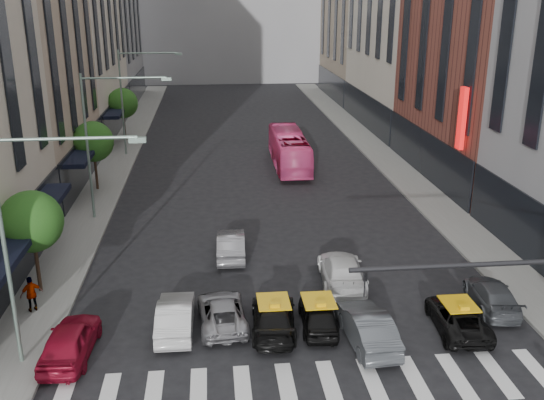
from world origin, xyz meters
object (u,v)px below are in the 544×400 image
object	(u,v)px
taxi_center	(318,314)
bus	(289,149)
streetlamp_far	(132,89)
car_white_front	(175,316)
taxi_left	(273,316)
streetlamp_near	(28,220)
car_red	(70,340)
pedestrian_far	(32,294)
streetlamp_mid	(102,127)

from	to	relation	value
taxi_center	bus	bearing A→B (deg)	-91.21
streetlamp_far	bus	xyz separation A→B (m)	(12.91, -5.02, -4.44)
car_white_front	taxi_left	distance (m)	4.15
streetlamp_near	car_white_front	bearing A→B (deg)	21.50
car_red	taxi_left	bearing A→B (deg)	-168.19
taxi_left	car_red	bearing A→B (deg)	13.17
car_red	streetlamp_near	bearing A→B (deg)	24.36
streetlamp_far	streetlamp_near	bearing A→B (deg)	-90.00
streetlamp_near	pedestrian_far	world-z (taller)	streetlamp_near
car_white_front	bus	xyz separation A→B (m)	(8.07, 25.08, 0.77)
streetlamp_near	car_red	size ratio (longest dim) A/B	2.10
streetlamp_far	streetlamp_mid	bearing A→B (deg)	-90.00
taxi_left	car_white_front	bearing A→B (deg)	-0.35
streetlamp_far	car_red	world-z (taller)	streetlamp_far
streetlamp_mid	bus	world-z (taller)	streetlamp_mid
taxi_center	pedestrian_far	size ratio (longest dim) A/B	2.24
car_white_front	pedestrian_far	bearing A→B (deg)	-17.42
taxi_left	taxi_center	xyz separation A→B (m)	(1.92, -0.02, -0.02)
streetlamp_mid	car_white_front	world-z (taller)	streetlamp_mid
streetlamp_near	streetlamp_far	world-z (taller)	same
streetlamp_far	taxi_left	distance (m)	32.18
car_white_front	pedestrian_far	size ratio (longest dim) A/B	2.55
streetlamp_mid	bus	size ratio (longest dim) A/B	0.86
streetlamp_mid	taxi_left	size ratio (longest dim) A/B	1.99
streetlamp_near	bus	size ratio (longest dim) A/B	0.86
streetlamp_far	taxi_left	bearing A→B (deg)	-73.58
streetlamp_far	bus	bearing A→B (deg)	-21.23
streetlamp_near	pedestrian_far	size ratio (longest dim) A/B	5.43
streetlamp_mid	taxi_center	size ratio (longest dim) A/B	2.42
taxi_center	bus	xyz separation A→B (m)	(2.02, 25.46, 0.83)
bus	streetlamp_near	bearing A→B (deg)	64.96
pedestrian_far	taxi_left	bearing A→B (deg)	136.50
streetlamp_mid	taxi_center	xyz separation A→B (m)	(10.89, -14.47, -5.27)
car_red	bus	bearing A→B (deg)	-111.11
taxi_center	streetlamp_far	bearing A→B (deg)	-67.01
taxi_center	car_red	bearing A→B (deg)	10.13
streetlamp_far	taxi_left	size ratio (longest dim) A/B	1.99
bus	pedestrian_far	size ratio (longest dim) A/B	6.35
streetlamp_mid	car_red	distance (m)	16.53
streetlamp_mid	taxi_center	world-z (taller)	streetlamp_mid
streetlamp_near	streetlamp_mid	size ratio (longest dim) A/B	1.00
bus	pedestrian_far	xyz separation A→B (m)	(-14.46, -23.00, -0.49)
streetlamp_near	taxi_left	distance (m)	10.51
car_red	taxi_center	size ratio (longest dim) A/B	1.15
car_red	streetlamp_mid	bearing A→B (deg)	-83.67
car_white_front	car_red	bearing A→B (deg)	22.15
streetlamp_near	car_white_front	size ratio (longest dim) A/B	2.13
streetlamp_far	car_white_front	size ratio (longest dim) A/B	2.13
car_red	bus	distance (m)	29.27
streetlamp_near	car_red	xyz separation A→B (m)	(0.84, 0.33, -5.17)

